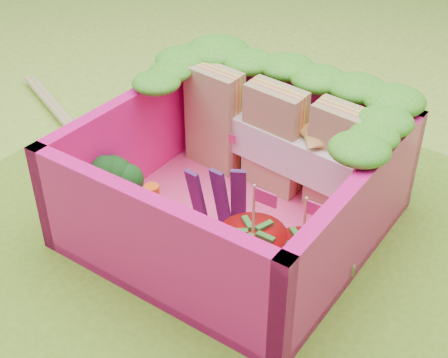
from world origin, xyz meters
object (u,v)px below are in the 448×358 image
bento_box (235,179)px  broccoli (115,178)px  sandwich_stack (275,140)px  strawberry_right (300,266)px  strawberry_left (252,258)px  chopsticks (95,154)px

bento_box → broccoli: 0.59m
sandwich_stack → strawberry_right: 0.79m
strawberry_left → broccoli: bearing=175.0°
strawberry_right → chopsticks: strawberry_right is taller
bento_box → sandwich_stack: bearing=88.9°
broccoli → strawberry_left: (0.84, -0.07, -0.04)m
bento_box → broccoli: bearing=-152.2°
strawberry_right → strawberry_left: bearing=-153.4°
bento_box → strawberry_left: bearing=-47.3°
strawberry_left → chopsticks: bearing=163.4°
bento_box → strawberry_right: 0.57m
bento_box → broccoli: bento_box is taller
sandwich_stack → strawberry_left: bearing=-65.7°
sandwich_stack → broccoli: size_ratio=3.50×
sandwich_stack → chopsticks: size_ratio=0.47×
strawberry_left → strawberry_right: size_ratio=1.08×
strawberry_left → strawberry_right: strawberry_left is taller
bento_box → chopsticks: size_ratio=0.58×
strawberry_right → chopsticks: bearing=168.5°
sandwich_stack → strawberry_left: 0.77m
bento_box → chopsticks: bento_box is taller
bento_box → broccoli: size_ratio=4.26×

